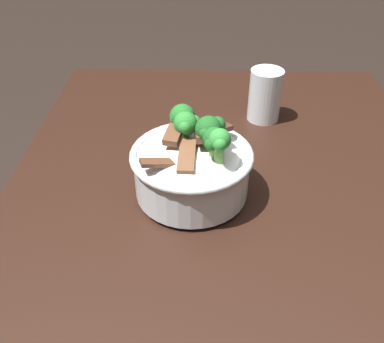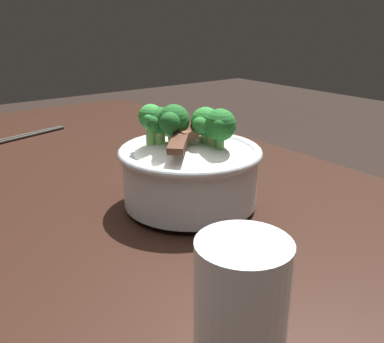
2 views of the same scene
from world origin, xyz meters
name	(u,v)px [view 2 (image 2 of 2)]	position (x,y,z in m)	size (l,w,h in m)	color
dining_table	(105,242)	(0.00, 0.00, 0.66)	(1.38, 0.81, 0.76)	black
rice_bowl	(190,165)	(-0.15, -0.07, 0.83)	(0.20, 0.20, 0.15)	silver
drinking_glass	(241,318)	(-0.42, 0.08, 0.81)	(0.07, 0.07, 0.11)	white
chopsticks_pair	(19,137)	(0.38, 0.02, 0.77)	(0.08, 0.23, 0.01)	#28231E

